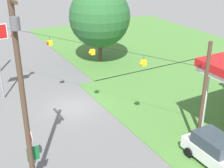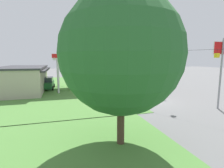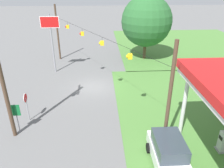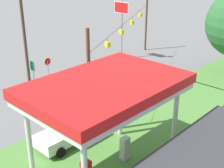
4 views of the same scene
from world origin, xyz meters
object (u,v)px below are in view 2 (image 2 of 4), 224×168
(car_at_pumps_front, at_px, (95,82))
(route_sign, at_px, (160,79))
(fuel_pump_far, at_px, (71,83))
(car_at_pumps_rear, at_px, (47,83))
(utility_pole_main, at_px, (161,51))
(stop_sign_roadside, at_px, (164,79))
(gas_station_canopy, at_px, (71,58))
(fuel_pump_near, at_px, (73,86))
(gas_station_store, at_px, (24,79))
(tree_west_verge, at_px, (121,54))
(stop_sign_overhead, at_px, (221,59))

(car_at_pumps_front, xyz_separation_m, route_sign, (-4.03, -10.29, 0.72))
(fuel_pump_far, xyz_separation_m, car_at_pumps_front, (-2.09, -3.99, 0.26))
(car_at_pumps_rear, height_order, utility_pole_main, utility_pole_main)
(utility_pole_main, bearing_deg, stop_sign_roadside, 164.36)
(car_at_pumps_rear, bearing_deg, gas_station_canopy, 77.59)
(gas_station_canopy, xyz_separation_m, car_at_pumps_front, (-0.49, -3.99, -4.23))
(fuel_pump_near, height_order, route_sign, route_sign)
(gas_station_canopy, xyz_separation_m, gas_station_store, (0.32, 7.45, -3.27))
(stop_sign_roadside, bearing_deg, gas_station_canopy, -113.42)
(gas_station_canopy, xyz_separation_m, car_at_pumps_rear, (1.05, 3.99, -4.22))
(gas_station_store, bearing_deg, tree_west_verge, -157.06)
(fuel_pump_far, xyz_separation_m, car_at_pumps_rear, (-0.56, 3.99, 0.27))
(route_sign, relative_size, tree_west_verge, 0.27)
(fuel_pump_far, bearing_deg, car_at_pumps_front, -117.72)
(car_at_pumps_front, xyz_separation_m, tree_west_verge, (-20.35, 2.48, 4.36))
(stop_sign_roadside, bearing_deg, utility_pole_main, 164.36)
(car_at_pumps_rear, bearing_deg, utility_pole_main, 76.70)
(gas_station_store, relative_size, utility_pole_main, 1.22)
(route_sign, bearing_deg, stop_sign_roadside, 168.56)
(stop_sign_overhead, relative_size, tree_west_verge, 0.80)
(gas_station_canopy, relative_size, tree_west_verge, 0.97)
(car_at_pumps_front, xyz_separation_m, utility_pole_main, (-3.63, -10.52, 5.31))
(gas_station_canopy, bearing_deg, fuel_pump_near, -179.94)
(stop_sign_overhead, relative_size, route_sign, 2.95)
(gas_station_canopy, relative_size, car_at_pumps_rear, 1.68)
(fuel_pump_near, relative_size, stop_sign_overhead, 0.22)
(gas_station_canopy, relative_size, gas_station_store, 0.61)
(gas_station_canopy, height_order, tree_west_verge, tree_west_verge)
(gas_station_canopy, bearing_deg, route_sign, -107.58)
(fuel_pump_near, xyz_separation_m, car_at_pumps_rear, (2.65, 3.99, 0.27))
(fuel_pump_near, bearing_deg, gas_station_canopy, 0.06)
(gas_station_store, relative_size, car_at_pumps_rear, 2.73)
(fuel_pump_near, relative_size, car_at_pumps_front, 0.34)
(gas_station_canopy, relative_size, fuel_pump_near, 5.49)
(fuel_pump_near, bearing_deg, tree_west_verge, -175.52)
(fuel_pump_near, distance_m, stop_sign_overhead, 20.63)
(fuel_pump_near, distance_m, fuel_pump_far, 3.21)
(stop_sign_overhead, xyz_separation_m, tree_west_verge, (-4.36, 12.11, 0.28))
(stop_sign_overhead, height_order, tree_west_verge, tree_west_verge)
(car_at_pumps_front, relative_size, route_sign, 1.88)
(gas_station_canopy, xyz_separation_m, stop_sign_roadside, (-6.05, -13.97, -3.41))
(fuel_pump_near, distance_m, utility_pole_main, 15.74)
(fuel_pump_far, bearing_deg, gas_station_canopy, 179.94)
(gas_station_canopy, xyz_separation_m, tree_west_verge, (-20.84, -1.51, 0.12))
(tree_west_verge, bearing_deg, utility_pole_main, -37.86)
(gas_station_canopy, relative_size, utility_pole_main, 0.75)
(gas_station_store, xyz_separation_m, tree_west_verge, (-21.17, -8.96, 3.39))
(gas_station_canopy, xyz_separation_m, utility_pole_main, (-4.12, -14.51, 1.08))
(utility_pole_main, bearing_deg, gas_station_store, 78.55)
(gas_station_store, height_order, fuel_pump_near, gas_station_store)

